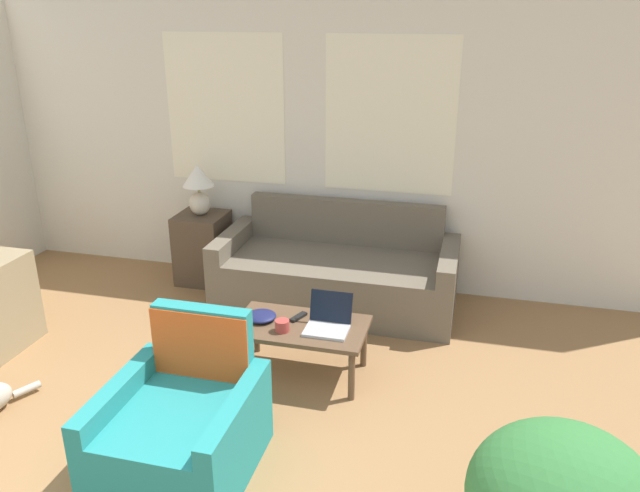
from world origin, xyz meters
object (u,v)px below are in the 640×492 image
at_px(table_lamp, 199,185).
at_px(snack_bowl, 261,316).
at_px(tv_remote, 298,317).
at_px(armchair, 184,427).
at_px(couch, 337,274).
at_px(laptop, 328,321).
at_px(coffee_table, 301,331).
at_px(cup_navy, 282,326).

relative_size(table_lamp, snack_bowl, 2.23).
height_order(snack_bowl, tv_remote, snack_bowl).
relative_size(armchair, snack_bowl, 4.03).
height_order(couch, table_lamp, table_lamp).
bearing_deg(tv_remote, laptop, -21.16).
xyz_separation_m(armchair, coffee_table, (0.36, 1.05, 0.09)).
bearing_deg(snack_bowl, table_lamp, 128.37).
bearing_deg(laptop, snack_bowl, 178.74).
height_order(armchair, cup_navy, armchair).
relative_size(table_lamp, coffee_table, 0.51).
height_order(table_lamp, laptop, table_lamp).
height_order(laptop, snack_bowl, laptop).
bearing_deg(tv_remote, cup_navy, -104.71).
distance_m(couch, table_lamp, 1.47).
bearing_deg(snack_bowl, coffee_table, -1.74).
height_order(table_lamp, snack_bowl, table_lamp).
bearing_deg(armchair, snack_bowl, 85.74).
xyz_separation_m(table_lamp, cup_navy, (1.22, -1.42, -0.50)).
bearing_deg(tv_remote, snack_bowl, -161.70).
relative_size(table_lamp, tv_remote, 2.97).
height_order(coffee_table, snack_bowl, snack_bowl).
bearing_deg(tv_remote, table_lamp, 136.20).
height_order(table_lamp, cup_navy, table_lamp).
height_order(cup_navy, tv_remote, cup_navy).
xyz_separation_m(couch, table_lamp, (-1.30, 0.14, 0.66)).
relative_size(coffee_table, tv_remote, 5.81).
bearing_deg(laptop, couch, 99.92).
bearing_deg(tv_remote, couch, 88.41).
distance_m(cup_navy, tv_remote, 0.21).
relative_size(laptop, cup_navy, 3.00).
xyz_separation_m(couch, laptop, (0.21, -1.17, 0.17)).
distance_m(table_lamp, tv_remote, 1.85).
distance_m(couch, snack_bowl, 1.20).
bearing_deg(couch, coffee_table, -89.46).
bearing_deg(table_lamp, laptop, -41.02).
relative_size(armchair, laptop, 2.90).
bearing_deg(snack_bowl, tv_remote, 18.30).
distance_m(armchair, laptop, 1.20).
xyz_separation_m(cup_navy, tv_remote, (0.05, 0.20, -0.03)).
distance_m(laptop, snack_bowl, 0.48).
bearing_deg(coffee_table, cup_navy, -129.99).
height_order(coffee_table, tv_remote, tv_remote).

